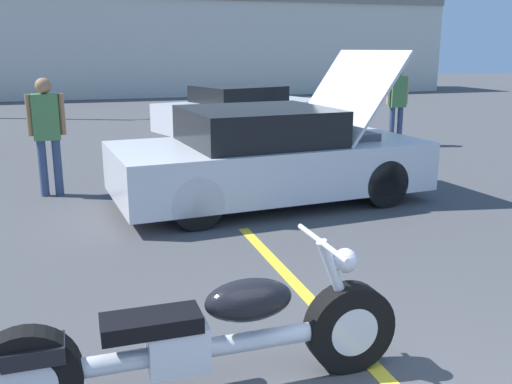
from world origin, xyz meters
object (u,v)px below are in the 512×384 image
(motorcycle, at_px, (202,340))
(spectator_near_motorcycle, at_px, (47,127))
(parked_car_right_row, at_px, (243,112))
(spectator_by_show_car, at_px, (397,98))
(show_car_hood_open, at_px, (270,156))

(motorcycle, bearing_deg, spectator_near_motorcycle, 100.09)
(parked_car_right_row, relative_size, spectator_by_show_car, 2.57)
(show_car_hood_open, height_order, spectator_by_show_car, show_car_hood_open)
(show_car_hood_open, bearing_deg, parked_car_right_row, 72.30)
(parked_car_right_row, relative_size, spectator_near_motorcycle, 2.64)
(spectator_near_motorcycle, bearing_deg, motorcycle, -79.22)
(motorcycle, bearing_deg, show_car_hood_open, 65.54)
(motorcycle, relative_size, parked_car_right_row, 0.58)
(motorcycle, distance_m, spectator_by_show_car, 9.99)
(spectator_near_motorcycle, relative_size, spectator_by_show_car, 0.97)
(show_car_hood_open, height_order, spectator_near_motorcycle, show_car_hood_open)
(show_car_hood_open, bearing_deg, spectator_near_motorcycle, 152.06)
(spectator_by_show_car, bearing_deg, show_car_hood_open, -138.76)
(spectator_near_motorcycle, height_order, spectator_by_show_car, spectator_by_show_car)
(parked_car_right_row, distance_m, spectator_by_show_car, 3.71)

